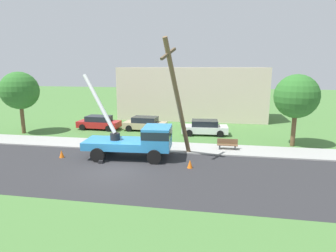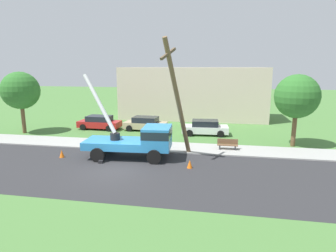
{
  "view_description": "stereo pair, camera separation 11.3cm",
  "coord_description": "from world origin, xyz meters",
  "px_view_note": "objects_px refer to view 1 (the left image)",
  "views": [
    {
      "loc": [
        6.39,
        -16.55,
        6.52
      ],
      "look_at": [
        2.78,
        4.04,
        2.18
      ],
      "focal_mm": 30.84,
      "sensor_mm": 36.0,
      "label": 1
    },
    {
      "loc": [
        6.5,
        -16.53,
        6.52
      ],
      "look_at": [
        2.78,
        4.04,
        2.18
      ],
      "focal_mm": 30.84,
      "sensor_mm": 36.0,
      "label": 2
    }
  ],
  "objects_px": {
    "parked_sedan_white": "(205,127)",
    "roadside_tree_near": "(296,97)",
    "traffic_cone_ahead": "(190,164)",
    "parked_sedan_red": "(99,122)",
    "roadside_tree_far": "(20,91)",
    "traffic_cone_behind": "(62,154)",
    "parked_sedan_tan": "(145,124)",
    "leaning_utility_pole": "(178,99)",
    "park_bench": "(227,145)",
    "utility_truck": "(139,139)"
  },
  "relations": [
    {
      "from": "traffic_cone_ahead",
      "to": "leaning_utility_pole",
      "type": "bearing_deg",
      "value": 121.68
    },
    {
      "from": "traffic_cone_behind",
      "to": "parked_sedan_tan",
      "type": "bearing_deg",
      "value": 69.4
    },
    {
      "from": "leaning_utility_pole",
      "to": "roadside_tree_near",
      "type": "distance_m",
      "value": 10.3
    },
    {
      "from": "parked_sedan_tan",
      "to": "roadside_tree_far",
      "type": "relative_size",
      "value": 0.75
    },
    {
      "from": "parked_sedan_red",
      "to": "parked_sedan_white",
      "type": "relative_size",
      "value": 0.99
    },
    {
      "from": "utility_truck",
      "to": "parked_sedan_white",
      "type": "relative_size",
      "value": 1.53
    },
    {
      "from": "parked_sedan_tan",
      "to": "parked_sedan_white",
      "type": "relative_size",
      "value": 1.0
    },
    {
      "from": "leaning_utility_pole",
      "to": "traffic_cone_behind",
      "type": "distance_m",
      "value": 9.33
    },
    {
      "from": "utility_truck",
      "to": "leaning_utility_pole",
      "type": "xyz_separation_m",
      "value": [
        2.72,
        0.24,
        2.89
      ]
    },
    {
      "from": "parked_sedan_white",
      "to": "park_bench",
      "type": "xyz_separation_m",
      "value": [
        2.05,
        -5.06,
        -0.25
      ]
    },
    {
      "from": "traffic_cone_behind",
      "to": "parked_sedan_red",
      "type": "distance_m",
      "value": 9.74
    },
    {
      "from": "parked_sedan_white",
      "to": "park_bench",
      "type": "bearing_deg",
      "value": -68.0
    },
    {
      "from": "leaning_utility_pole",
      "to": "parked_sedan_red",
      "type": "relative_size",
      "value": 1.89
    },
    {
      "from": "leaning_utility_pole",
      "to": "roadside_tree_far",
      "type": "relative_size",
      "value": 1.39
    },
    {
      "from": "park_bench",
      "to": "traffic_cone_ahead",
      "type": "bearing_deg",
      "value": -118.72
    },
    {
      "from": "traffic_cone_ahead",
      "to": "roadside_tree_far",
      "type": "xyz_separation_m",
      "value": [
        -17.27,
        7.16,
        3.93
      ]
    },
    {
      "from": "park_bench",
      "to": "roadside_tree_near",
      "type": "xyz_separation_m",
      "value": [
        5.38,
        2.23,
        3.66
      ]
    },
    {
      "from": "utility_truck",
      "to": "park_bench",
      "type": "height_order",
      "value": "utility_truck"
    },
    {
      "from": "traffic_cone_behind",
      "to": "parked_sedan_tan",
      "type": "xyz_separation_m",
      "value": [
        3.72,
        9.9,
        0.43
      ]
    },
    {
      "from": "parked_sedan_tan",
      "to": "roadside_tree_near",
      "type": "relative_size",
      "value": 0.76
    },
    {
      "from": "parked_sedan_red",
      "to": "parked_sedan_white",
      "type": "xyz_separation_m",
      "value": [
        11.11,
        -0.61,
        0.0
      ]
    },
    {
      "from": "traffic_cone_ahead",
      "to": "parked_sedan_red",
      "type": "xyz_separation_m",
      "value": [
        -10.65,
        10.24,
        0.43
      ]
    },
    {
      "from": "park_bench",
      "to": "traffic_cone_behind",
      "type": "bearing_deg",
      "value": -161.5
    },
    {
      "from": "leaning_utility_pole",
      "to": "traffic_cone_behind",
      "type": "height_order",
      "value": "leaning_utility_pole"
    },
    {
      "from": "utility_truck",
      "to": "parked_sedan_red",
      "type": "bearing_deg",
      "value": 128.08
    },
    {
      "from": "parked_sedan_white",
      "to": "park_bench",
      "type": "distance_m",
      "value": 5.46
    },
    {
      "from": "traffic_cone_ahead",
      "to": "parked_sedan_white",
      "type": "relative_size",
      "value": 0.12
    },
    {
      "from": "traffic_cone_behind",
      "to": "parked_sedan_red",
      "type": "height_order",
      "value": "parked_sedan_red"
    },
    {
      "from": "roadside_tree_near",
      "to": "park_bench",
      "type": "bearing_deg",
      "value": -157.45
    },
    {
      "from": "parked_sedan_white",
      "to": "roadside_tree_far",
      "type": "bearing_deg",
      "value": -172.04
    },
    {
      "from": "traffic_cone_behind",
      "to": "parked_sedan_white",
      "type": "xyz_separation_m",
      "value": [
        9.88,
        9.05,
        0.43
      ]
    },
    {
      "from": "parked_sedan_red",
      "to": "roadside_tree_far",
      "type": "height_order",
      "value": "roadside_tree_far"
    },
    {
      "from": "parked_sedan_tan",
      "to": "roadside_tree_far",
      "type": "distance_m",
      "value": 12.54
    },
    {
      "from": "traffic_cone_behind",
      "to": "parked_sedan_white",
      "type": "distance_m",
      "value": 13.41
    },
    {
      "from": "traffic_cone_behind",
      "to": "park_bench",
      "type": "bearing_deg",
      "value": 18.5
    },
    {
      "from": "parked_sedan_red",
      "to": "roadside_tree_far",
      "type": "relative_size",
      "value": 0.74
    },
    {
      "from": "utility_truck",
      "to": "roadside_tree_far",
      "type": "distance_m",
      "value": 14.87
    },
    {
      "from": "roadside_tree_near",
      "to": "parked_sedan_red",
      "type": "bearing_deg",
      "value": 169.51
    },
    {
      "from": "traffic_cone_behind",
      "to": "parked_sedan_tan",
      "type": "height_order",
      "value": "parked_sedan_tan"
    },
    {
      "from": "utility_truck",
      "to": "park_bench",
      "type": "distance_m",
      "value": 7.08
    },
    {
      "from": "parked_sedan_red",
      "to": "roadside_tree_near",
      "type": "bearing_deg",
      "value": -10.49
    },
    {
      "from": "traffic_cone_ahead",
      "to": "roadside_tree_near",
      "type": "distance_m",
      "value": 11.11
    },
    {
      "from": "parked_sedan_red",
      "to": "park_bench",
      "type": "height_order",
      "value": "parked_sedan_red"
    },
    {
      "from": "leaning_utility_pole",
      "to": "traffic_cone_behind",
      "type": "xyz_separation_m",
      "value": [
        -8.34,
        -1.16,
        -4.02
      ]
    },
    {
      "from": "parked_sedan_white",
      "to": "roadside_tree_near",
      "type": "height_order",
      "value": "roadside_tree_near"
    },
    {
      "from": "traffic_cone_ahead",
      "to": "roadside_tree_far",
      "type": "height_order",
      "value": "roadside_tree_far"
    },
    {
      "from": "parked_sedan_tan",
      "to": "leaning_utility_pole",
      "type": "bearing_deg",
      "value": -62.15
    },
    {
      "from": "traffic_cone_ahead",
      "to": "park_bench",
      "type": "height_order",
      "value": "park_bench"
    },
    {
      "from": "parked_sedan_tan",
      "to": "roadside_tree_far",
      "type": "bearing_deg",
      "value": -163.95
    },
    {
      "from": "leaning_utility_pole",
      "to": "roadside_tree_far",
      "type": "bearing_deg",
      "value": 161.51
    }
  ]
}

